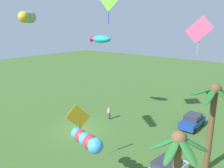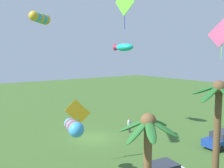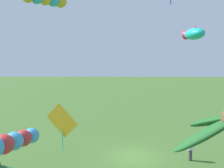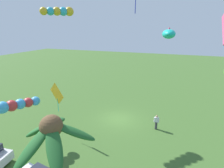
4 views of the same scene
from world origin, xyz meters
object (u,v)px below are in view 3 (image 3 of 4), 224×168
object	(u,v)px
kite_tube_0	(12,142)
kite_diamond_5	(62,121)
spectator_0	(190,150)
kite_fish_3	(194,34)

from	to	relation	value
kite_tube_0	kite_diamond_5	xyz separation A→B (m)	(-1.84, -2.79, 0.21)
spectator_0	kite_fish_3	world-z (taller)	kite_fish_3
spectator_0	kite_tube_0	distance (m)	13.23
spectator_0	kite_diamond_5	distance (m)	10.44
kite_tube_0	kite_diamond_5	bearing A→B (deg)	-123.40
kite_tube_0	kite_fish_3	distance (m)	15.08
kite_tube_0	kite_diamond_5	world-z (taller)	kite_diamond_5
kite_tube_0	kite_fish_3	size ratio (longest dim) A/B	1.21
kite_diamond_5	kite_tube_0	bearing A→B (deg)	56.60
spectator_0	kite_fish_3	xyz separation A→B (m)	(-0.34, -1.57, 8.84)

